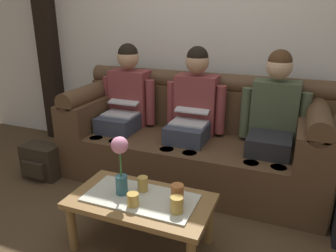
{
  "coord_description": "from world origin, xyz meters",
  "views": [
    {
      "loc": [
        0.84,
        -1.53,
        1.5
      ],
      "look_at": [
        -0.08,
        0.76,
        0.63
      ],
      "focal_mm": 34.77,
      "sensor_mm": 36.0,
      "label": 1
    }
  ],
  "objects_px": {
    "couch": "(192,140)",
    "backpack_left": "(42,162)",
    "cup_near_right": "(177,205)",
    "cup_far_left": "(177,194)",
    "coffee_table": "(141,205)",
    "cup_far_center": "(133,199)",
    "person_right": "(273,120)",
    "person_left": "(125,103)",
    "flower_vase": "(120,160)",
    "cup_near_left": "(143,184)",
    "person_middle": "(193,111)"
  },
  "relations": [
    {
      "from": "flower_vase",
      "to": "cup_far_left",
      "type": "xyz_separation_m",
      "value": [
        0.37,
        0.03,
        -0.17
      ]
    },
    {
      "from": "cup_far_left",
      "to": "backpack_left",
      "type": "height_order",
      "value": "cup_far_left"
    },
    {
      "from": "couch",
      "to": "person_middle",
      "type": "height_order",
      "value": "person_middle"
    },
    {
      "from": "cup_far_left",
      "to": "backpack_left",
      "type": "bearing_deg",
      "value": 162.22
    },
    {
      "from": "person_middle",
      "to": "cup_far_left",
      "type": "height_order",
      "value": "person_middle"
    },
    {
      "from": "couch",
      "to": "coffee_table",
      "type": "xyz_separation_m",
      "value": [
        0.0,
        -1.08,
        -0.05
      ]
    },
    {
      "from": "person_left",
      "to": "cup_far_center",
      "type": "xyz_separation_m",
      "value": [
        0.69,
        -1.18,
        -0.24
      ]
    },
    {
      "from": "backpack_left",
      "to": "cup_near_left",
      "type": "bearing_deg",
      "value": -18.93
    },
    {
      "from": "person_middle",
      "to": "cup_near_left",
      "type": "bearing_deg",
      "value": -91.33
    },
    {
      "from": "person_right",
      "to": "cup_far_center",
      "type": "distance_m",
      "value": 1.39
    },
    {
      "from": "flower_vase",
      "to": "cup_far_center",
      "type": "height_order",
      "value": "flower_vase"
    },
    {
      "from": "person_middle",
      "to": "backpack_left",
      "type": "bearing_deg",
      "value": -157.33
    },
    {
      "from": "person_left",
      "to": "backpack_left",
      "type": "height_order",
      "value": "person_left"
    },
    {
      "from": "person_middle",
      "to": "person_right",
      "type": "distance_m",
      "value": 0.69
    },
    {
      "from": "cup_near_left",
      "to": "cup_far_center",
      "type": "bearing_deg",
      "value": -83.82
    },
    {
      "from": "person_left",
      "to": "flower_vase",
      "type": "relative_size",
      "value": 3.07
    },
    {
      "from": "coffee_table",
      "to": "person_right",
      "type": "bearing_deg",
      "value": 57.13
    },
    {
      "from": "couch",
      "to": "person_right",
      "type": "bearing_deg",
      "value": -0.28
    },
    {
      "from": "cup_near_right",
      "to": "cup_far_left",
      "type": "distance_m",
      "value": 0.1
    },
    {
      "from": "coffee_table",
      "to": "cup_far_center",
      "type": "distance_m",
      "value": 0.14
    },
    {
      "from": "person_right",
      "to": "cup_far_left",
      "type": "height_order",
      "value": "person_right"
    },
    {
      "from": "person_left",
      "to": "coffee_table",
      "type": "xyz_separation_m",
      "value": [
        0.69,
        -1.07,
        -0.34
      ]
    },
    {
      "from": "couch",
      "to": "person_right",
      "type": "height_order",
      "value": "person_right"
    },
    {
      "from": "person_left",
      "to": "cup_far_left",
      "type": "distance_m",
      "value": 1.42
    },
    {
      "from": "cup_far_left",
      "to": "backpack_left",
      "type": "distance_m",
      "value": 1.66
    },
    {
      "from": "cup_near_left",
      "to": "flower_vase",
      "type": "bearing_deg",
      "value": -141.84
    },
    {
      "from": "person_left",
      "to": "cup_near_left",
      "type": "relative_size",
      "value": 12.5
    },
    {
      "from": "person_right",
      "to": "cup_far_center",
      "type": "relative_size",
      "value": 14.96
    },
    {
      "from": "person_left",
      "to": "backpack_left",
      "type": "bearing_deg",
      "value": -138.53
    },
    {
      "from": "person_right",
      "to": "cup_near_left",
      "type": "height_order",
      "value": "person_right"
    },
    {
      "from": "couch",
      "to": "flower_vase",
      "type": "relative_size",
      "value": 5.87
    },
    {
      "from": "backpack_left",
      "to": "cup_far_left",
      "type": "bearing_deg",
      "value": -17.78
    },
    {
      "from": "coffee_table",
      "to": "cup_near_right",
      "type": "bearing_deg",
      "value": -13.78
    },
    {
      "from": "cup_near_right",
      "to": "cup_far_left",
      "type": "bearing_deg",
      "value": 108.48
    },
    {
      "from": "coffee_table",
      "to": "backpack_left",
      "type": "distance_m",
      "value": 1.43
    },
    {
      "from": "person_left",
      "to": "cup_near_right",
      "type": "xyz_separation_m",
      "value": [
        0.97,
        -1.14,
        -0.23
      ]
    },
    {
      "from": "couch",
      "to": "cup_far_left",
      "type": "relative_size",
      "value": 18.48
    },
    {
      "from": "couch",
      "to": "backpack_left",
      "type": "xyz_separation_m",
      "value": [
        -1.32,
        -0.55,
        -0.21
      ]
    },
    {
      "from": "cup_near_right",
      "to": "cup_far_center",
      "type": "relative_size",
      "value": 1.22
    },
    {
      "from": "coffee_table",
      "to": "cup_far_center",
      "type": "relative_size",
      "value": 11.25
    },
    {
      "from": "cup_near_left",
      "to": "person_left",
      "type": "bearing_deg",
      "value": 124.05
    },
    {
      "from": "flower_vase",
      "to": "cup_far_center",
      "type": "xyz_separation_m",
      "value": [
        0.13,
        -0.1,
        -0.2
      ]
    },
    {
      "from": "person_left",
      "to": "flower_vase",
      "type": "xyz_separation_m",
      "value": [
        0.56,
        -1.08,
        -0.04
      ]
    },
    {
      "from": "coffee_table",
      "to": "backpack_left",
      "type": "bearing_deg",
      "value": 158.29
    },
    {
      "from": "person_left",
      "to": "coffee_table",
      "type": "distance_m",
      "value": 1.32
    },
    {
      "from": "cup_near_right",
      "to": "cup_far_center",
      "type": "distance_m",
      "value": 0.28
    },
    {
      "from": "person_left",
      "to": "flower_vase",
      "type": "height_order",
      "value": "person_left"
    },
    {
      "from": "person_left",
      "to": "cup_near_right",
      "type": "relative_size",
      "value": 12.28
    },
    {
      "from": "couch",
      "to": "cup_near_left",
      "type": "xyz_separation_m",
      "value": [
        -0.02,
        -1.0,
        0.06
      ]
    },
    {
      "from": "person_middle",
      "to": "cup_near_right",
      "type": "height_order",
      "value": "person_middle"
    }
  ]
}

